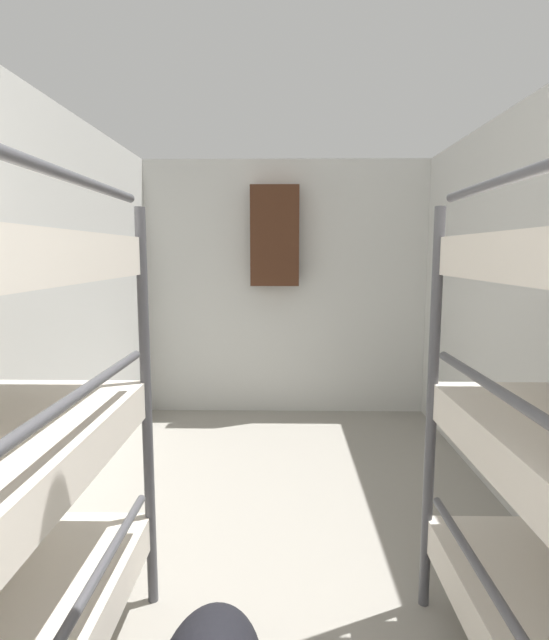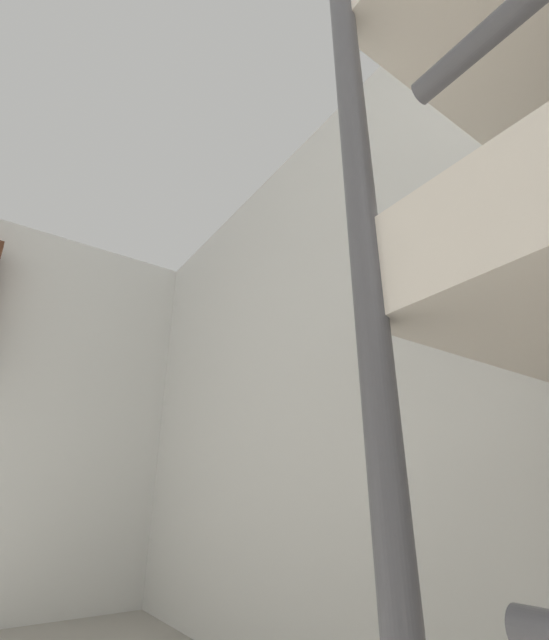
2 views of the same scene
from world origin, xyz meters
TOP-DOWN VIEW (x-y plane):
  - wall_right at (1.35, 2.54)m, footprint 0.06×5.21m

SIDE VIEW (x-z plane):
  - wall_right at x=1.35m, z-range 0.00..2.38m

